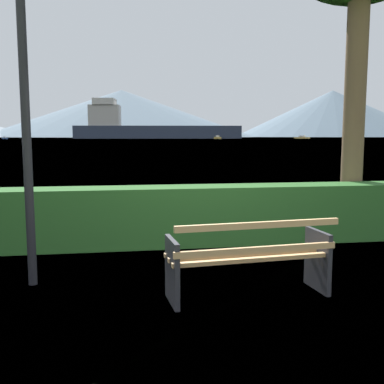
{
  "coord_description": "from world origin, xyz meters",
  "views": [
    {
      "loc": [
        -1.32,
        -4.56,
        1.72
      ],
      "look_at": [
        0.0,
        3.86,
        0.65
      ],
      "focal_mm": 42.17,
      "sensor_mm": 36.0,
      "label": 1
    }
  ],
  "objects_px": {
    "fishing_boat_near": "(302,138)",
    "tender_far": "(5,138)",
    "sailboat_mid": "(218,138)",
    "lamp_post": "(22,40)",
    "park_bench": "(250,258)",
    "cargo_ship_large": "(145,128)"
  },
  "relations": [
    {
      "from": "park_bench",
      "to": "lamp_post",
      "type": "bearing_deg",
      "value": 161.35
    },
    {
      "from": "park_bench",
      "to": "tender_far",
      "type": "relative_size",
      "value": 0.43
    },
    {
      "from": "cargo_ship_large",
      "to": "sailboat_mid",
      "type": "relative_size",
      "value": 21.26
    },
    {
      "from": "park_bench",
      "to": "cargo_ship_large",
      "type": "relative_size",
      "value": 0.02
    },
    {
      "from": "park_bench",
      "to": "sailboat_mid",
      "type": "height_order",
      "value": "sailboat_mid"
    },
    {
      "from": "cargo_ship_large",
      "to": "tender_far",
      "type": "bearing_deg",
      "value": -156.54
    },
    {
      "from": "park_bench",
      "to": "sailboat_mid",
      "type": "xyz_separation_m",
      "value": [
        47.24,
        221.77,
        0.25
      ]
    },
    {
      "from": "fishing_boat_near",
      "to": "sailboat_mid",
      "type": "bearing_deg",
      "value": -166.83
    },
    {
      "from": "lamp_post",
      "to": "cargo_ship_large",
      "type": "distance_m",
      "value": 256.13
    },
    {
      "from": "fishing_boat_near",
      "to": "sailboat_mid",
      "type": "xyz_separation_m",
      "value": [
        -50.17,
        -11.74,
        0.08
      ]
    },
    {
      "from": "lamp_post",
      "to": "sailboat_mid",
      "type": "xyz_separation_m",
      "value": [
        49.61,
        220.97,
        -2.09
      ]
    },
    {
      "from": "park_bench",
      "to": "tender_far",
      "type": "xyz_separation_m",
      "value": [
        -57.05,
        226.34,
        0.02
      ]
    },
    {
      "from": "fishing_boat_near",
      "to": "tender_far",
      "type": "bearing_deg",
      "value": -177.34
    },
    {
      "from": "sailboat_mid",
      "to": "tender_far",
      "type": "bearing_deg",
      "value": 177.49
    },
    {
      "from": "park_bench",
      "to": "tender_far",
      "type": "height_order",
      "value": "tender_far"
    },
    {
      "from": "lamp_post",
      "to": "fishing_boat_near",
      "type": "relative_size",
      "value": 0.51
    },
    {
      "from": "park_bench",
      "to": "fishing_boat_near",
      "type": "xyz_separation_m",
      "value": [
        97.41,
        233.5,
        0.17
      ]
    },
    {
      "from": "lamp_post",
      "to": "cargo_ship_large",
      "type": "relative_size",
      "value": 0.04
    },
    {
      "from": "tender_far",
      "to": "fishing_boat_near",
      "type": "bearing_deg",
      "value": 2.66
    },
    {
      "from": "fishing_boat_near",
      "to": "tender_far",
      "type": "relative_size",
      "value": 1.94
    },
    {
      "from": "fishing_boat_near",
      "to": "tender_far",
      "type": "distance_m",
      "value": 154.63
    },
    {
      "from": "cargo_ship_large",
      "to": "fishing_boat_near",
      "type": "bearing_deg",
      "value": -15.12
    }
  ]
}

